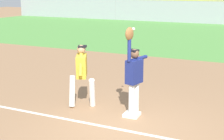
# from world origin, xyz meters

# --- Properties ---
(ground_plane) EXTENTS (77.02, 77.02, 0.00)m
(ground_plane) POSITION_xyz_m (0.00, 0.00, 0.00)
(ground_plane) COLOR #936D4C
(first_base) EXTENTS (0.40, 0.40, 0.08)m
(first_base) POSITION_xyz_m (-0.12, 0.77, 0.04)
(first_base) COLOR white
(first_base) RESTS_ON ground_plane
(fielder) EXTENTS (0.35, 0.89, 2.28)m
(fielder) POSITION_xyz_m (-0.12, 0.85, 1.12)
(fielder) COLOR silver
(fielder) RESTS_ON ground_plane
(runner) EXTENTS (0.89, 0.80, 1.72)m
(runner) POSITION_xyz_m (-1.62, 0.84, 1.00)
(runner) COLOR white
(runner) RESTS_ON ground_plane
(baseball) EXTENTS (0.07, 0.07, 0.07)m
(baseball) POSITION_xyz_m (-0.22, 1.04, 2.19)
(baseball) COLOR white
(parked_car_silver) EXTENTS (4.50, 2.31, 1.25)m
(parked_car_silver) POSITION_xyz_m (-9.16, 28.85, 0.67)
(parked_car_silver) COLOR #B7B7BC
(parked_car_silver) RESTS_ON ground_plane
(parked_car_blue) EXTENTS (4.45, 2.22, 1.25)m
(parked_car_blue) POSITION_xyz_m (-4.30, 28.12, 0.67)
(parked_car_blue) COLOR #23389E
(parked_car_blue) RESTS_ON ground_plane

